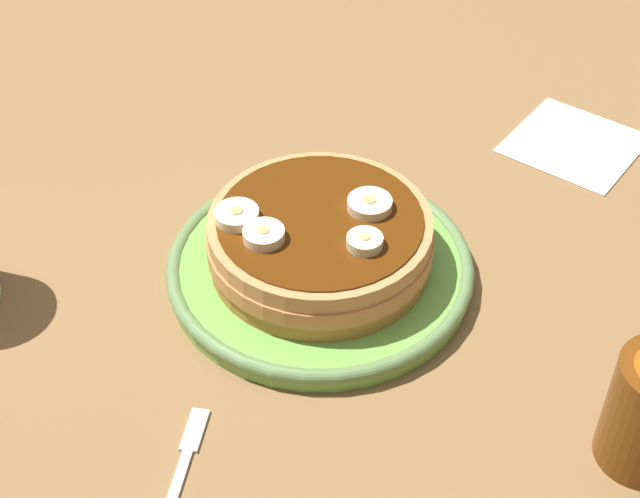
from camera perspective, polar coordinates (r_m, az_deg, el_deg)
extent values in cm
cube|color=olive|center=(76.41, 0.00, -2.48)|extent=(140.00, 140.00, 3.00)
cylinder|color=#72B74C|center=(74.81, 0.00, -1.22)|extent=(23.57, 23.57, 1.61)
torus|color=#658B50|center=(74.42, 0.00, -0.91)|extent=(23.99, 23.99, 1.12)
cylinder|color=#B77435|center=(73.69, -0.38, -0.43)|extent=(16.97, 16.97, 1.44)
cylinder|color=#D1874F|center=(73.25, 0.09, 0.78)|extent=(17.34, 17.34, 1.44)
cylinder|color=tan|center=(71.90, -0.37, 1.35)|extent=(17.01, 17.01, 1.44)
cylinder|color=#592B0A|center=(71.34, 0.00, 1.81)|extent=(15.58, 15.58, 0.16)
cylinder|color=#F8E3B6|center=(72.10, 2.98, 2.65)|extent=(3.42, 3.42, 0.93)
cylinder|color=tan|center=(71.78, 3.00, 2.97)|extent=(0.96, 0.96, 0.08)
cylinder|color=#EBEDC0|center=(68.83, 2.69, 0.40)|extent=(2.67, 2.67, 0.97)
cylinder|color=tan|center=(68.48, 2.70, 0.73)|extent=(0.75, 0.75, 0.08)
cylinder|color=#F2E8B9|center=(71.24, -4.99, 1.98)|extent=(3.35, 3.35, 0.98)
cylinder|color=tan|center=(70.90, -5.01, 2.31)|extent=(0.94, 0.94, 0.08)
cylinder|color=#F9E4BA|center=(69.41, -3.37, 0.81)|extent=(3.09, 3.09, 1.00)
cylinder|color=tan|center=(69.06, -3.39, 1.15)|extent=(0.86, 0.86, 0.08)
cube|color=beige|center=(91.91, 14.93, 6.11)|extent=(13.26, 13.26, 0.30)
cube|color=silver|center=(65.72, -7.49, -10.60)|extent=(3.24, 3.47, 0.50)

